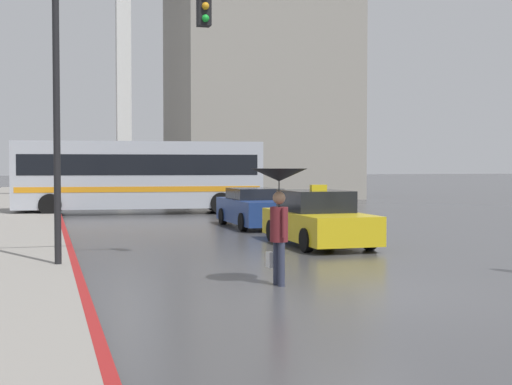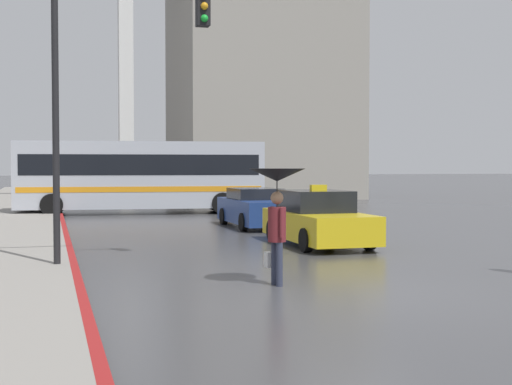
{
  "view_description": "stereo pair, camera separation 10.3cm",
  "coord_description": "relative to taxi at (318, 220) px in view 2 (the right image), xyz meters",
  "views": [
    {
      "loc": [
        -4.99,
        -11.01,
        2.15
      ],
      "look_at": [
        0.62,
        7.84,
        1.4
      ],
      "focal_mm": 50.0,
      "sensor_mm": 36.0,
      "label": 1
    },
    {
      "loc": [
        -4.89,
        -11.04,
        2.15
      ],
      "look_at": [
        0.62,
        7.84,
        1.4
      ],
      "focal_mm": 50.0,
      "sensor_mm": 36.0,
      "label": 2
    }
  ],
  "objects": [
    {
      "name": "traffic_light",
      "position": [
        -5.59,
        -2.78,
        3.62
      ],
      "size": [
        3.29,
        0.38,
        6.24
      ],
      "color": "black",
      "rests_on": "ground_plane"
    },
    {
      "name": "sedan_red",
      "position": [
        -0.01,
        5.83,
        -0.02
      ],
      "size": [
        1.91,
        4.4,
        1.35
      ],
      "rotation": [
        0.0,
        0.0,
        3.14
      ],
      "color": "navy",
      "rests_on": "ground_plane"
    },
    {
      "name": "pedestrian_with_umbrella",
      "position": [
        -3.06,
        -5.87,
        0.99
      ],
      "size": [
        1.02,
        1.02,
        2.09
      ],
      "rotation": [
        0.0,
        0.0,
        1.66
      ],
      "color": "#2D3347",
      "rests_on": "ground_plane"
    },
    {
      "name": "monument_cross",
      "position": [
        -2.15,
        28.22,
        11.24
      ],
      "size": [
        9.24,
        0.9,
        21.0
      ],
      "color": "white",
      "rests_on": "ground_plane"
    },
    {
      "name": "ground_plane",
      "position": [
        -2.08,
        -6.89,
        -0.67
      ],
      "size": [
        300.0,
        300.0,
        0.0
      ],
      "primitive_type": "plane",
      "color": "#424244"
    },
    {
      "name": "taxi",
      "position": [
        0.0,
        0.0,
        0.0
      ],
      "size": [
        1.91,
        4.43,
        1.63
      ],
      "rotation": [
        0.0,
        0.0,
        3.14
      ],
      "color": "gold",
      "rests_on": "ground_plane"
    },
    {
      "name": "city_bus",
      "position": [
        -2.97,
        14.15,
        1.11
      ],
      "size": [
        11.0,
        3.56,
        3.2
      ],
      "rotation": [
        0.0,
        0.0,
        1.47
      ],
      "color": "#B2B7C1",
      "rests_on": "ground_plane"
    }
  ]
}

